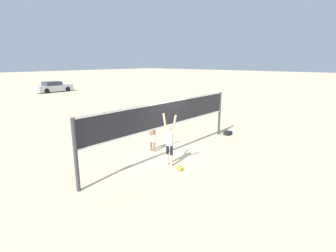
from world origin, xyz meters
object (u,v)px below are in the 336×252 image
parked_car_near (54,87)px  volleyball_net (168,118)px  player_spiker (169,139)px  gear_bag (228,133)px  volleyball (179,168)px  player_blocker (152,129)px

parked_car_near → volleyball_net: bearing=-108.7°
player_spiker → parked_car_near: bearing=-18.1°
gear_bag → parked_car_near: (3.68, 27.84, 0.53)m
volleyball_net → gear_bag: size_ratio=22.24×
volleyball_net → gear_bag: 4.93m
player_spiker → volleyball: bearing=166.0°
parked_car_near → volleyball: bearing=-109.8°
gear_bag → parked_car_near: parked_car_near is taller
parked_car_near → player_spiker: bearing=-109.9°
player_blocker → gear_bag: size_ratio=4.92×
volleyball → gear_bag: bearing=10.0°
player_blocker → volleyball: bearing=-22.5°
player_spiker → gear_bag: player_spiker is taller
player_spiker → gear_bag: bearing=-86.0°
player_spiker → volleyball: size_ratio=8.82×
player_spiker → volleyball: 1.17m
volleyball → parked_car_near: parked_car_near is taller
parked_car_near → player_blocker: bearing=-109.4°
player_blocker → volleyball: player_blocker is taller
player_spiker → player_blocker: (0.81, 1.71, -0.07)m
volleyball_net → parked_car_near: 28.65m
volleyball_net → player_blocker: volleyball_net is taller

